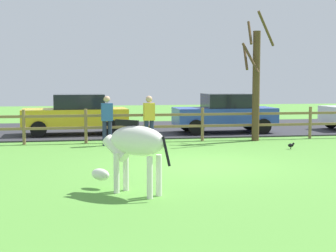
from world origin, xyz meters
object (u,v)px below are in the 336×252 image
at_px(parked_car_blue, 225,113).
at_px(visitor_left_of_tree, 149,118).
at_px(zebra, 134,146).
at_px(visitor_right_of_tree, 107,118).
at_px(bare_tree, 256,81).
at_px(parked_car_yellow, 76,114).
at_px(crow_on_grass, 291,145).

xyz_separation_m(parked_car_blue, visitor_left_of_tree, (-3.49, -2.94, 0.06)).
xyz_separation_m(zebra, visitor_right_of_tree, (-0.11, 7.18, -0.02)).
height_order(bare_tree, parked_car_yellow, bare_tree).
bearing_deg(bare_tree, crow_on_grass, -80.81).
height_order(bare_tree, zebra, bare_tree).
bearing_deg(parked_car_blue, zebra, -115.37).
relative_size(parked_car_yellow, visitor_left_of_tree, 2.47).
distance_m(crow_on_grass, parked_car_blue, 4.86).
height_order(parked_car_blue, visitor_right_of_tree, visitor_right_of_tree).
distance_m(parked_car_blue, visitor_left_of_tree, 4.56).
bearing_deg(crow_on_grass, zebra, -136.10).
xyz_separation_m(bare_tree, visitor_left_of_tree, (-3.88, -0.48, -1.22)).
relative_size(zebra, visitor_left_of_tree, 0.92).
bearing_deg(parked_car_blue, bare_tree, -81.13).
bearing_deg(parked_car_yellow, crow_on_grass, -37.42).
height_order(zebra, parked_car_yellow, parked_car_yellow).
xyz_separation_m(zebra, parked_car_blue, (4.77, 10.06, -0.08)).
relative_size(crow_on_grass, parked_car_blue, 0.05).
distance_m(visitor_left_of_tree, visitor_right_of_tree, 1.39).
distance_m(bare_tree, crow_on_grass, 3.06).
xyz_separation_m(zebra, visitor_left_of_tree, (1.28, 7.12, -0.02)).
bearing_deg(visitor_left_of_tree, parked_car_blue, 40.10).
xyz_separation_m(bare_tree, parked_car_blue, (-0.38, 2.46, -1.29)).
relative_size(parked_car_blue, visitor_right_of_tree, 2.44).
bearing_deg(parked_car_yellow, zebra, -83.76).
relative_size(bare_tree, parked_car_yellow, 1.11).
xyz_separation_m(crow_on_grass, parked_car_blue, (-0.75, 4.74, 0.72)).
distance_m(zebra, visitor_right_of_tree, 7.18).
height_order(zebra, visitor_right_of_tree, visitor_right_of_tree).
bearing_deg(zebra, parked_car_blue, 64.63).
distance_m(zebra, crow_on_grass, 7.71).
relative_size(bare_tree, visitor_left_of_tree, 2.75).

